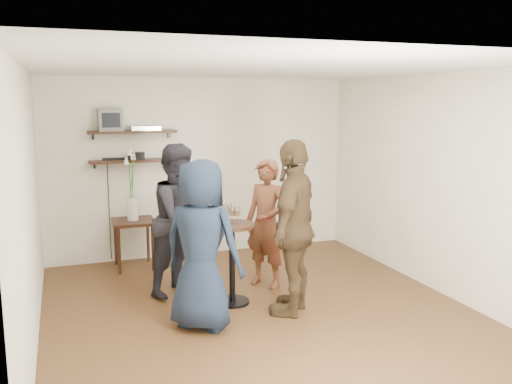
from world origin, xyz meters
TOP-DOWN VIEW (x-y plane):
  - room at (0.00, 0.00)m, footprint 4.58×5.08m
  - shelf_upper at (-1.00, 2.38)m, footprint 1.20×0.25m
  - shelf_lower at (-1.00, 2.38)m, footprint 1.20×0.25m
  - crt_monitor at (-1.29, 2.38)m, footprint 0.32×0.30m
  - dvd_deck at (-0.82, 2.38)m, footprint 0.40×0.24m
  - radio at (-0.96, 2.38)m, footprint 0.22×0.10m
  - power_strip at (-1.27, 2.42)m, footprint 0.30×0.05m
  - side_table at (-1.07, 2.10)m, footprint 0.57×0.57m
  - vase_lilies at (-1.07, 2.10)m, footprint 0.20×0.20m
  - drinks_table at (-0.20, 0.37)m, footprint 0.51×0.51m
  - wine_glass_fl at (-0.28, 0.34)m, footprint 0.07×0.07m
  - wine_glass_fr at (-0.15, 0.35)m, footprint 0.06×0.06m
  - wine_glass_bl at (-0.22, 0.42)m, footprint 0.07×0.07m
  - wine_glass_br at (-0.19, 0.40)m, footprint 0.06×0.06m
  - person_plaid at (0.38, 0.80)m, footprint 0.65×0.69m
  - person_dark at (-0.65, 0.93)m, footprint 1.10×1.07m
  - person_navy at (-0.68, -0.16)m, footprint 0.99×0.97m
  - person_brown at (0.35, -0.09)m, footprint 1.07×1.14m

SIDE VIEW (x-z plane):
  - side_table at x=-1.07m, z-range 0.22..0.89m
  - drinks_table at x=-0.20m, z-range 0.13..1.06m
  - person_plaid at x=0.38m, z-range 0.00..1.58m
  - person_navy at x=-0.68m, z-range 0.00..1.72m
  - person_dark at x=-0.65m, z-range 0.00..1.79m
  - person_brown at x=0.35m, z-range 0.00..1.88m
  - vase_lilies at x=-1.07m, z-range 0.48..1.50m
  - wine_glass_br at x=-0.19m, z-range 0.96..1.14m
  - wine_glass_fr at x=-0.15m, z-range 0.96..1.15m
  - wine_glass_fl at x=-0.28m, z-range 0.96..1.18m
  - wine_glass_bl at x=-0.22m, z-range 0.96..1.18m
  - room at x=0.00m, z-range -0.04..2.64m
  - shelf_lower at x=-1.00m, z-range 1.43..1.47m
  - power_strip at x=-1.27m, z-range 1.47..1.50m
  - radio at x=-0.96m, z-range 1.47..1.57m
  - shelf_upper at x=-1.00m, z-range 1.83..1.87m
  - dvd_deck at x=-0.82m, z-range 1.87..1.93m
  - crt_monitor at x=-1.29m, z-range 1.87..2.17m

